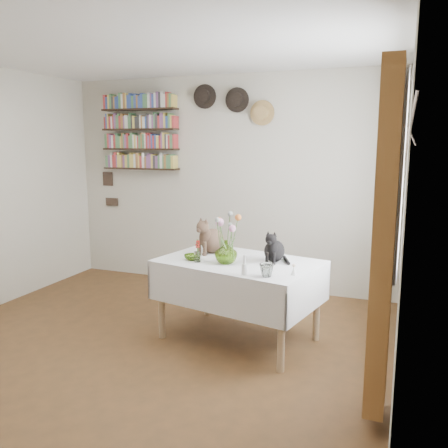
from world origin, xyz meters
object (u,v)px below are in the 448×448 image
at_px(flower_vase, 226,252).
at_px(bookshelf_unit, 140,133).
at_px(tabby_cat, 213,234).
at_px(black_cat, 274,245).
at_px(dining_table, 239,280).

bearing_deg(flower_vase, bookshelf_unit, 138.17).
relative_size(tabby_cat, flower_vase, 1.74).
relative_size(tabby_cat, black_cat, 1.21).
bearing_deg(black_cat, flower_vase, -148.13).
xyz_separation_m(dining_table, bookshelf_unit, (-1.79, 1.42, 1.30)).
bearing_deg(black_cat, dining_table, -160.58).
distance_m(dining_table, bookshelf_unit, 2.63).
xyz_separation_m(dining_table, flower_vase, (-0.07, -0.12, 0.28)).
bearing_deg(tabby_cat, dining_table, -9.44).
xyz_separation_m(flower_vase, bookshelf_unit, (-1.72, 1.54, 1.03)).
bearing_deg(bookshelf_unit, tabby_cat, -39.59).
height_order(tabby_cat, flower_vase, tabby_cat).
bearing_deg(dining_table, tabby_cat, 147.55).
bearing_deg(black_cat, tabby_cat, 171.05).
relative_size(flower_vase, bookshelf_unit, 0.20).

